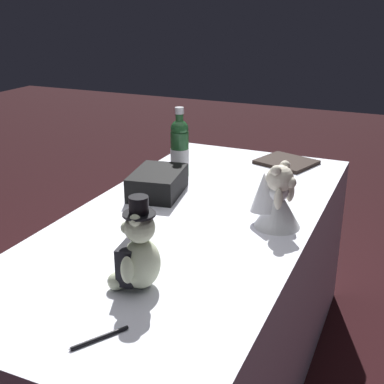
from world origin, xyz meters
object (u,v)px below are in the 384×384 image
(teddy_bear_groom, at_px, (137,254))
(champagne_bottle, at_px, (180,147))
(teddy_bear_bride, at_px, (275,198))
(gift_case_black, at_px, (158,183))
(guestbook, at_px, (286,162))
(signing_pen, at_px, (98,339))

(teddy_bear_groom, distance_m, champagne_bottle, 0.98)
(champagne_bottle, bearing_deg, teddy_bear_groom, -161.71)
(teddy_bear_bride, distance_m, gift_case_black, 0.55)
(teddy_bear_bride, relative_size, champagne_bottle, 0.75)
(teddy_bear_groom, distance_m, guestbook, 1.32)
(teddy_bear_groom, relative_size, signing_pen, 1.98)
(teddy_bear_bride, bearing_deg, champagne_bottle, 56.32)
(signing_pen, relative_size, gift_case_black, 0.45)
(champagne_bottle, height_order, guestbook, champagne_bottle)
(teddy_bear_groom, distance_m, gift_case_black, 0.74)
(teddy_bear_groom, xyz_separation_m, teddy_bear_bride, (0.57, -0.24, 0.00))
(teddy_bear_groom, relative_size, champagne_bottle, 0.87)
(signing_pen, height_order, guestbook, guestbook)
(gift_case_black, bearing_deg, guestbook, -31.91)
(teddy_bear_bride, height_order, signing_pen, teddy_bear_bride)
(guestbook, bearing_deg, gift_case_black, 166.65)
(teddy_bear_bride, height_order, champagne_bottle, champagne_bottle)
(teddy_bear_bride, xyz_separation_m, signing_pen, (-0.83, 0.21, -0.10))
(signing_pen, distance_m, guestbook, 1.57)
(teddy_bear_bride, xyz_separation_m, gift_case_black, (0.11, 0.53, -0.06))
(gift_case_black, bearing_deg, signing_pen, -160.88)
(teddy_bear_bride, distance_m, champagne_bottle, 0.66)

